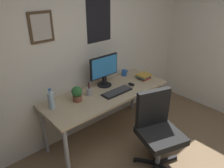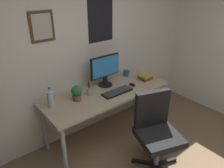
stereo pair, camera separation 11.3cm
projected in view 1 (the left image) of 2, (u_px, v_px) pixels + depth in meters
wall_back at (72, 47)px, 2.76m from camera, size 4.40×0.10×2.60m
desk at (107, 97)px, 2.90m from camera, size 1.76×0.66×0.73m
office_chair at (157, 127)px, 2.51m from camera, size 0.58×0.60×0.95m
monitor at (104, 70)px, 2.94m from camera, size 0.46×0.20×0.43m
keyboard at (117, 92)px, 2.84m from camera, size 0.43×0.15×0.03m
computer_mouse at (131, 84)px, 3.03m from camera, size 0.06×0.11×0.04m
water_bottle at (51, 101)px, 2.45m from camera, size 0.07×0.07×0.25m
coffee_mug_near at (124, 73)px, 3.34m from camera, size 0.12×0.08×0.09m
potted_plant at (77, 93)px, 2.60m from camera, size 0.13×0.13×0.20m
pen_cup at (89, 91)px, 2.76m from camera, size 0.07×0.07×0.20m
book_stack_left at (144, 76)px, 3.23m from camera, size 0.19×0.17×0.07m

